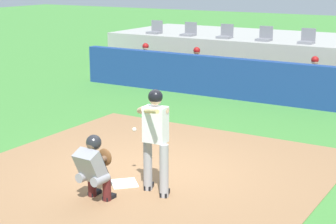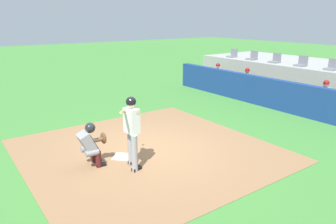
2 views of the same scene
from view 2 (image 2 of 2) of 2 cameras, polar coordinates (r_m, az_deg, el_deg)
ground_plane at (r=8.98m, az=-3.66°, el=-6.87°), size 80.00×80.00×0.00m
dirt_infield at (r=8.98m, az=-3.66°, el=-6.84°), size 6.40×6.40×0.01m
home_plate at (r=8.61m, az=-8.22°, el=-7.89°), size 0.62×0.62×0.02m
batter_at_plate at (r=7.65m, az=-6.51°, el=-2.85°), size 0.74×0.72×1.80m
catcher_crouched at (r=8.08m, az=-13.52°, el=-5.37°), size 0.50×1.61×1.13m
dugout_wall at (r=13.24m, az=20.88°, el=2.47°), size 13.00×0.30×1.20m
dugout_bench at (r=14.15m, az=23.00°, el=1.52°), size 11.80×0.44×0.45m
dugout_player_0 at (r=16.98m, az=8.56°, el=6.49°), size 0.49×0.70×1.30m
dugout_player_1 at (r=15.65m, az=13.58°, el=5.38°), size 0.49×0.70×1.30m
dugout_player_2 at (r=13.51m, az=25.90°, el=2.48°), size 0.49×0.70×1.30m
stadium_seat_0 at (r=18.87m, az=11.46°, el=9.97°), size 0.46×0.46×0.48m
stadium_seat_1 at (r=17.92m, az=14.86°, el=9.43°), size 0.46×0.46×0.48m
stadium_seat_2 at (r=17.04m, az=18.61°, el=8.79°), size 0.46×0.46×0.48m
stadium_seat_3 at (r=16.24m, az=22.73°, el=8.04°), size 0.46×0.46×0.48m
stadium_seat_4 at (r=15.54m, az=27.24°, el=7.18°), size 0.46×0.46×0.48m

